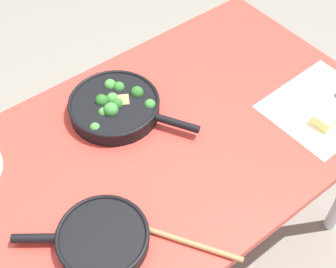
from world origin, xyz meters
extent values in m
plane|color=slate|center=(0.00, 0.00, 0.00)|extent=(14.00, 14.00, 0.00)
cube|color=red|center=(0.00, 0.00, 0.71)|extent=(1.35, 0.82, 0.03)
cylinder|color=#BCBCC1|center=(0.62, 0.35, 0.35)|extent=(0.05, 0.05, 0.69)
cylinder|color=black|center=(-0.07, 0.19, 0.75)|extent=(0.28, 0.28, 0.05)
torus|color=black|center=(-0.07, 0.19, 0.77)|extent=(0.28, 0.28, 0.01)
cylinder|color=black|center=(0.04, 0.01, 0.76)|extent=(0.09, 0.13, 0.02)
cylinder|color=#357027|center=(-0.06, 0.20, 0.74)|extent=(0.01, 0.01, 0.02)
sphere|color=#428438|center=(-0.06, 0.20, 0.77)|extent=(0.04, 0.04, 0.04)
cylinder|color=#2C6823|center=(0.02, 0.11, 0.74)|extent=(0.01, 0.01, 0.02)
sphere|color=#387A33|center=(0.02, 0.11, 0.77)|extent=(0.04, 0.04, 0.04)
cylinder|color=#205218|center=(0.01, 0.18, 0.74)|extent=(0.01, 0.01, 0.02)
sphere|color=#286023|center=(0.01, 0.18, 0.77)|extent=(0.04, 0.04, 0.04)
cylinder|color=#2C6823|center=(-0.09, 0.16, 0.75)|extent=(0.02, 0.02, 0.03)
sphere|color=#387A33|center=(-0.09, 0.16, 0.77)|extent=(0.05, 0.05, 0.05)
cylinder|color=#357027|center=(-0.03, 0.26, 0.74)|extent=(0.01, 0.01, 0.02)
sphere|color=#428438|center=(-0.03, 0.26, 0.77)|extent=(0.04, 0.04, 0.04)
cylinder|color=#205218|center=(-0.06, 0.18, 0.74)|extent=(0.01, 0.01, 0.02)
sphere|color=#286023|center=(-0.06, 0.18, 0.77)|extent=(0.04, 0.04, 0.04)
cylinder|color=#357027|center=(-0.17, 0.14, 0.74)|extent=(0.01, 0.01, 0.02)
sphere|color=#428438|center=(-0.17, 0.14, 0.76)|extent=(0.03, 0.03, 0.03)
cylinder|color=#357027|center=(-0.07, 0.21, 0.74)|extent=(0.01, 0.01, 0.02)
sphere|color=#428438|center=(-0.07, 0.21, 0.76)|extent=(0.03, 0.03, 0.03)
cylinder|color=#245B1C|center=(-0.02, 0.23, 0.74)|extent=(0.01, 0.01, 0.02)
sphere|color=#2D6B28|center=(-0.02, 0.23, 0.77)|extent=(0.04, 0.04, 0.04)
cylinder|color=#357027|center=(-0.11, 0.17, 0.74)|extent=(0.01, 0.01, 0.02)
sphere|color=#428438|center=(-0.11, 0.17, 0.76)|extent=(0.03, 0.03, 0.03)
cylinder|color=#205218|center=(-0.09, 0.21, 0.74)|extent=(0.01, 0.01, 0.02)
sphere|color=#286023|center=(-0.09, 0.21, 0.77)|extent=(0.04, 0.04, 0.04)
cylinder|color=#205218|center=(-0.07, 0.19, 0.74)|extent=(0.01, 0.01, 0.02)
sphere|color=#286023|center=(-0.07, 0.19, 0.76)|extent=(0.03, 0.03, 0.03)
cube|color=#AD7F4C|center=(-0.05, 0.19, 0.75)|extent=(0.04, 0.04, 0.03)
cube|color=#9E703D|center=(-0.03, 0.26, 0.75)|extent=(0.04, 0.03, 0.03)
cube|color=#AD7F4C|center=(-0.04, 0.18, 0.75)|extent=(0.05, 0.06, 0.04)
cylinder|color=black|center=(-0.34, -0.17, 0.74)|extent=(0.23, 0.23, 0.04)
torus|color=black|center=(-0.34, -0.17, 0.76)|extent=(0.24, 0.24, 0.01)
cylinder|color=black|center=(-0.48, -0.06, 0.75)|extent=(0.10, 0.09, 0.02)
cylinder|color=#E5CC60|center=(-0.34, -0.17, 0.74)|extent=(0.19, 0.19, 0.02)
cylinder|color=#996B42|center=(-0.18, -0.29, 0.73)|extent=(0.19, 0.28, 0.02)
ellipsoid|color=#996B42|center=(-0.28, -0.13, 0.73)|extent=(0.07, 0.08, 0.02)
cube|color=silver|center=(0.47, -0.20, 0.72)|extent=(0.35, 0.30, 0.00)
cube|color=silver|center=(0.48, -0.13, 0.73)|extent=(0.14, 0.15, 0.01)
cube|color=#EFD67A|center=(0.43, -0.25, 0.74)|extent=(0.09, 0.07, 0.04)
camera|label=1|loc=(-0.55, -0.70, 1.81)|focal=50.00mm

